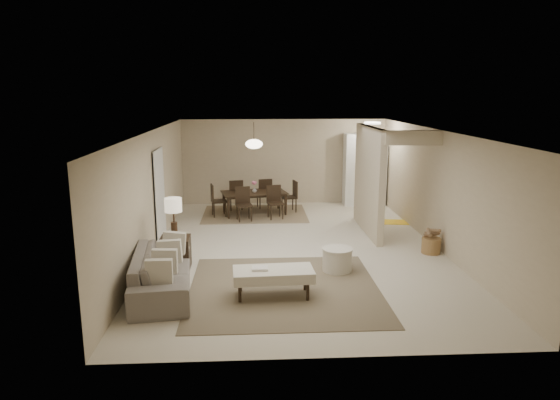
{
  "coord_description": "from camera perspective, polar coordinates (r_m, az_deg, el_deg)",
  "views": [
    {
      "loc": [
        -0.92,
        -10.17,
        3.28
      ],
      "look_at": [
        -0.36,
        0.07,
        1.05
      ],
      "focal_mm": 32.0,
      "sensor_mm": 36.0,
      "label": 1
    }
  ],
  "objects": [
    {
      "name": "left_wall",
      "position": [
        10.57,
        -14.43,
        0.81
      ],
      "size": [
        0.0,
        9.0,
        9.0
      ],
      "primitive_type": "plane",
      "rotation": [
        1.57,
        0.0,
        1.57
      ],
      "color": "#BFAE90",
      "rests_on": "floor"
    },
    {
      "name": "doorway",
      "position": [
        11.19,
        -13.63,
        0.27
      ],
      "size": [
        0.04,
        0.9,
        2.04
      ],
      "primitive_type": "cube",
      "color": "black",
      "rests_on": "floor"
    },
    {
      "name": "partition",
      "position": [
        11.91,
        10.12,
        2.26
      ],
      "size": [
        0.15,
        2.5,
        2.5
      ],
      "primitive_type": "cube",
      "color": "#BFAE90",
      "rests_on": "floor"
    },
    {
      "name": "dining_rug",
      "position": [
        13.69,
        -2.9,
        -1.59
      ],
      "size": [
        2.8,
        2.1,
        0.01
      ],
      "primitive_type": "cube",
      "color": "#857052",
      "rests_on": "floor"
    },
    {
      "name": "right_wall",
      "position": [
        11.08,
        17.63,
        1.13
      ],
      "size": [
        0.0,
        9.0,
        9.0
      ],
      "primitive_type": "plane",
      "rotation": [
        1.57,
        0.0,
        -1.57
      ],
      "color": "#BFAE90",
      "rests_on": "floor"
    },
    {
      "name": "sofa",
      "position": [
        8.6,
        -13.33,
        -8.05
      ],
      "size": [
        2.42,
        1.18,
        0.68
      ],
      "primitive_type": "imported",
      "rotation": [
        0.0,
        0.0,
        1.69
      ],
      "color": "slate",
      "rests_on": "floor"
    },
    {
      "name": "wicker_basket",
      "position": [
        10.83,
        16.89,
        -5.0
      ],
      "size": [
        0.45,
        0.45,
        0.33
      ],
      "primitive_type": "cylinder",
      "rotation": [
        0.0,
        0.0,
        0.19
      ],
      "color": "olive",
      "rests_on": "floor"
    },
    {
      "name": "round_pouf",
      "position": [
        9.4,
        6.56,
        -6.81
      ],
      "size": [
        0.57,
        0.57,
        0.44
      ],
      "primitive_type": "cylinder",
      "color": "beige",
      "rests_on": "floor"
    },
    {
      "name": "back_wall",
      "position": [
        14.83,
        0.45,
        4.4
      ],
      "size": [
        6.0,
        0.0,
        6.0
      ],
      "primitive_type": "plane",
      "rotation": [
        1.57,
        0.0,
        0.0
      ],
      "color": "#BFAE90",
      "rests_on": "floor"
    },
    {
      "name": "living_rug",
      "position": [
        8.6,
        0.51,
        -10.09
      ],
      "size": [
        3.2,
        3.2,
        0.01
      ],
      "primitive_type": "cube",
      "color": "brown",
      "rests_on": "floor"
    },
    {
      "name": "vase",
      "position": [
        13.55,
        -2.93,
        1.15
      ],
      "size": [
        0.16,
        0.16,
        0.13
      ],
      "primitive_type": "imported",
      "rotation": [
        0.0,
        0.0,
        -0.29
      ],
      "color": "silver",
      "rests_on": "dining_table"
    },
    {
      "name": "flush_light",
      "position": [
        13.77,
        10.51,
        8.65
      ],
      "size": [
        0.44,
        0.44,
        0.05
      ],
      "primitive_type": "cylinder",
      "color": "white",
      "rests_on": "ceiling"
    },
    {
      "name": "dining_table",
      "position": [
        13.63,
        -2.92,
        -0.37
      ],
      "size": [
        1.89,
        1.3,
        0.61
      ],
      "primitive_type": "imported",
      "rotation": [
        0.0,
        0.0,
        0.21
      ],
      "color": "black",
      "rests_on": "dining_rug"
    },
    {
      "name": "ottoman_bench",
      "position": [
        8.18,
        -0.77,
        -8.53
      ],
      "size": [
        1.33,
        0.67,
        0.47
      ],
      "rotation": [
        0.0,
        0.0,
        0.06
      ],
      "color": "beige",
      "rests_on": "living_rug"
    },
    {
      "name": "pantry_cabinet",
      "position": [
        14.85,
        9.63,
        3.45
      ],
      "size": [
        1.2,
        0.55,
        2.1
      ],
      "primitive_type": "cube",
      "color": "white",
      "rests_on": "floor"
    },
    {
      "name": "yellow_mat",
      "position": [
        13.14,
        12.62,
        -2.47
      ],
      "size": [
        0.89,
        0.61,
        0.01
      ],
      "primitive_type": "cube",
      "rotation": [
        0.0,
        0.0,
        -0.13
      ],
      "color": "yellow",
      "rests_on": "floor"
    },
    {
      "name": "ceiling",
      "position": [
        10.24,
        2.04,
        7.89
      ],
      "size": [
        9.0,
        9.0,
        0.0
      ],
      "primitive_type": "plane",
      "rotation": [
        3.14,
        0.0,
        0.0
      ],
      "color": "white",
      "rests_on": "back_wall"
    },
    {
      "name": "floor",
      "position": [
        10.72,
        1.94,
        -5.55
      ],
      "size": [
        9.0,
        9.0,
        0.0
      ],
      "primitive_type": "plane",
      "color": "beige",
      "rests_on": "ground"
    },
    {
      "name": "dining_chairs",
      "position": [
        13.6,
        -2.92,
        0.18
      ],
      "size": [
        2.37,
        1.91,
        0.87
      ],
      "color": "black",
      "rests_on": "dining_rug"
    },
    {
      "name": "pendant_light",
      "position": [
        13.37,
        -2.99,
        6.41
      ],
      "size": [
        0.46,
        0.46,
        0.71
      ],
      "color": "#402A1B",
      "rests_on": "ceiling"
    },
    {
      "name": "side_table",
      "position": [
        9.66,
        -11.87,
        -5.96
      ],
      "size": [
        0.56,
        0.56,
        0.6
      ],
      "primitive_type": "cube",
      "rotation": [
        0.0,
        0.0,
        0.02
      ],
      "color": "black",
      "rests_on": "floor"
    },
    {
      "name": "table_lamp",
      "position": [
        9.43,
        -12.09,
        -0.96
      ],
      "size": [
        0.32,
        0.32,
        0.76
      ],
      "color": "#402A1B",
      "rests_on": "side_table"
    }
  ]
}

